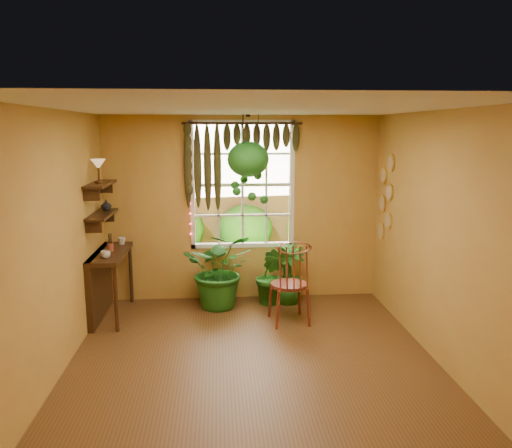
# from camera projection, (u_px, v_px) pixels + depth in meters

# --- Properties ---
(floor) EXTENTS (4.50, 4.50, 0.00)m
(floor) POSITION_uv_depth(u_px,v_px,m) (254.00, 366.00, 5.35)
(floor) COLOR brown
(floor) RESTS_ON ground
(ceiling) EXTENTS (4.50, 4.50, 0.00)m
(ceiling) POSITION_uv_depth(u_px,v_px,m) (254.00, 108.00, 4.85)
(ceiling) COLOR silver
(ceiling) RESTS_ON wall_back
(wall_back) EXTENTS (4.00, 0.00, 4.00)m
(wall_back) POSITION_uv_depth(u_px,v_px,m) (243.00, 209.00, 7.31)
(wall_back) COLOR gold
(wall_back) RESTS_ON floor
(wall_left) EXTENTS (0.00, 4.50, 4.50)m
(wall_left) POSITION_uv_depth(u_px,v_px,m) (53.00, 247.00, 4.95)
(wall_left) COLOR gold
(wall_left) RESTS_ON floor
(wall_right) EXTENTS (0.00, 4.50, 4.50)m
(wall_right) POSITION_uv_depth(u_px,v_px,m) (443.00, 240.00, 5.25)
(wall_right) COLOR gold
(wall_right) RESTS_ON floor
(window) EXTENTS (1.52, 0.10, 1.86)m
(window) POSITION_uv_depth(u_px,v_px,m) (242.00, 185.00, 7.27)
(window) COLOR white
(window) RESTS_ON wall_back
(valance_vine) EXTENTS (1.70, 0.12, 1.10)m
(valance_vine) POSITION_uv_depth(u_px,v_px,m) (237.00, 145.00, 7.04)
(valance_vine) COLOR #39200F
(valance_vine) RESTS_ON window
(string_lights) EXTENTS (0.03, 0.03, 1.54)m
(string_lights) POSITION_uv_depth(u_px,v_px,m) (190.00, 183.00, 7.12)
(string_lights) COLOR #FF2633
(string_lights) RESTS_ON window
(wall_plates) EXTENTS (0.04, 0.32, 1.10)m
(wall_plates) POSITION_uv_depth(u_px,v_px,m) (386.00, 198.00, 6.97)
(wall_plates) COLOR #F2E6C6
(wall_plates) RESTS_ON wall_right
(counter_ledge) EXTENTS (0.40, 1.20, 0.90)m
(counter_ledge) POSITION_uv_depth(u_px,v_px,m) (103.00, 277.00, 6.67)
(counter_ledge) COLOR #39200F
(counter_ledge) RESTS_ON floor
(shelf_lower) EXTENTS (0.25, 0.90, 0.04)m
(shelf_lower) POSITION_uv_depth(u_px,v_px,m) (102.00, 215.00, 6.52)
(shelf_lower) COLOR #39200F
(shelf_lower) RESTS_ON wall_left
(shelf_upper) EXTENTS (0.25, 0.90, 0.04)m
(shelf_upper) POSITION_uv_depth(u_px,v_px,m) (100.00, 184.00, 6.44)
(shelf_upper) COLOR #39200F
(shelf_upper) RESTS_ON wall_left
(backyard) EXTENTS (14.00, 10.00, 12.00)m
(backyard) POSITION_uv_depth(u_px,v_px,m) (243.00, 181.00, 11.87)
(backyard) COLOR #2B631C
(backyard) RESTS_ON ground
(windsor_chair) EXTENTS (0.54, 0.57, 1.29)m
(windsor_chair) POSITION_uv_depth(u_px,v_px,m) (290.00, 295.00, 6.48)
(windsor_chair) COLOR maroon
(windsor_chair) RESTS_ON floor
(potted_plant_left) EXTENTS (1.06, 0.94, 1.11)m
(potted_plant_left) POSITION_uv_depth(u_px,v_px,m) (221.00, 269.00, 7.03)
(potted_plant_left) COLOR #155018
(potted_plant_left) RESTS_ON floor
(potted_plant_mid) EXTENTS (0.58, 0.52, 0.87)m
(potted_plant_mid) POSITION_uv_depth(u_px,v_px,m) (272.00, 275.00, 7.15)
(potted_plant_mid) COLOR #155018
(potted_plant_mid) RESTS_ON floor
(potted_plant_right) EXTENTS (0.51, 0.51, 0.86)m
(potted_plant_right) POSITION_uv_depth(u_px,v_px,m) (288.00, 274.00, 7.24)
(potted_plant_right) COLOR #155018
(potted_plant_right) RESTS_ON floor
(hanging_basket) EXTENTS (0.58, 0.58, 1.25)m
(hanging_basket) POSITION_uv_depth(u_px,v_px,m) (248.00, 166.00, 6.90)
(hanging_basket) COLOR black
(hanging_basket) RESTS_ON ceiling
(cup_a) EXTENTS (0.16, 0.16, 0.10)m
(cup_a) POSITION_uv_depth(u_px,v_px,m) (106.00, 254.00, 6.27)
(cup_a) COLOR silver
(cup_a) RESTS_ON counter_ledge
(cup_b) EXTENTS (0.14, 0.14, 0.10)m
(cup_b) POSITION_uv_depth(u_px,v_px,m) (122.00, 241.00, 7.02)
(cup_b) COLOR beige
(cup_b) RESTS_ON counter_ledge
(brush_jar) EXTENTS (0.08, 0.08, 0.31)m
(brush_jar) POSITION_uv_depth(u_px,v_px,m) (110.00, 242.00, 6.62)
(brush_jar) COLOR brown
(brush_jar) RESTS_ON counter_ledge
(shelf_vase) EXTENTS (0.18, 0.18, 0.14)m
(shelf_vase) POSITION_uv_depth(u_px,v_px,m) (106.00, 205.00, 6.74)
(shelf_vase) COLOR #B2AD99
(shelf_vase) RESTS_ON shelf_lower
(tiffany_lamp) EXTENTS (0.19, 0.19, 0.31)m
(tiffany_lamp) POSITION_uv_depth(u_px,v_px,m) (98.00, 166.00, 6.28)
(tiffany_lamp) COLOR #502D17
(tiffany_lamp) RESTS_ON shelf_upper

